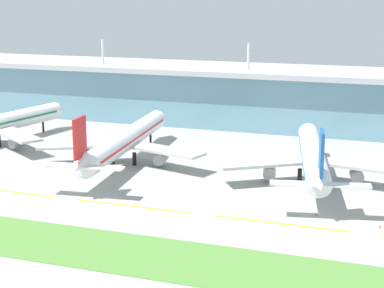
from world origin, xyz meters
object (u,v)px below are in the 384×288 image
airliner_near_middle (125,141)px  safety_cone_left_wingtip (316,214)px  airliner_far_middle (313,157)px  safety_cone_nose_front (380,226)px

airliner_near_middle → safety_cone_left_wingtip: (57.20, -25.93, -6.11)m
airliner_near_middle → safety_cone_left_wingtip: 63.10m
airliner_near_middle → safety_cone_left_wingtip: size_ratio=101.70×
safety_cone_left_wingtip → airliner_far_middle: bearing=100.8°
airliner_near_middle → safety_cone_nose_front: size_ratio=101.70×
safety_cone_nose_front → airliner_near_middle: bearing=157.7°
airliner_far_middle → safety_cone_nose_front: airliner_far_middle is taller
airliner_far_middle → safety_cone_nose_front: size_ratio=89.75×
airliner_near_middle → airliner_far_middle: same height
safety_cone_left_wingtip → safety_cone_nose_front: 13.82m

